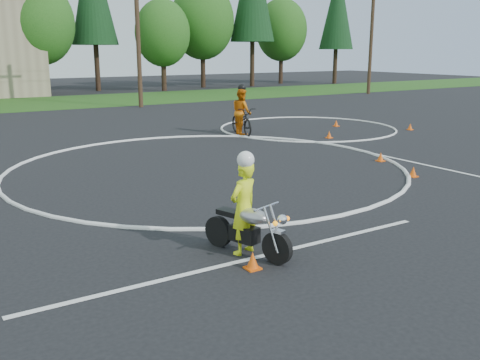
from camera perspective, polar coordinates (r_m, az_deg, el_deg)
ground at (r=14.16m, az=2.38°, el=-0.82°), size 120.00×120.00×0.00m
grass_strip at (r=39.24m, az=-20.67°, el=7.67°), size 120.00×10.00×0.02m
course_markings at (r=18.87m, az=0.37°, el=2.90°), size 19.05×19.05×0.12m
primary_motorcycle at (r=9.44m, az=0.89°, el=-5.24°), size 0.81×1.85×1.01m
rider_primary_grp at (r=9.41m, az=0.40°, el=-2.66°), size 0.71×0.58×1.87m
rider_second_grp at (r=23.04m, az=0.20°, el=6.76°), size 1.22×2.36×2.16m
traffic_cones at (r=18.55m, az=8.30°, el=2.96°), size 17.98×12.38×0.30m
treeline at (r=51.24m, az=-6.13°, el=17.08°), size 38.20×8.10×14.52m
utility_poles at (r=34.77m, az=-10.89°, el=16.20°), size 41.60×1.12×10.00m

